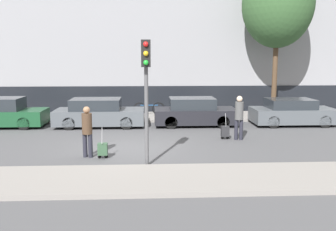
# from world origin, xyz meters

# --- Properties ---
(ground_plane) EXTENTS (80.00, 80.00, 0.00)m
(ground_plane) POSITION_xyz_m (0.00, 0.00, 0.00)
(ground_plane) COLOR #4C4C4F
(sidewalk_near) EXTENTS (28.00, 2.50, 0.12)m
(sidewalk_near) POSITION_xyz_m (0.00, -3.75, 0.06)
(sidewalk_near) COLOR gray
(sidewalk_near) RESTS_ON ground_plane
(sidewalk_far) EXTENTS (28.00, 3.00, 0.12)m
(sidewalk_far) POSITION_xyz_m (0.00, 7.00, 0.06)
(sidewalk_far) COLOR gray
(sidewalk_far) RESTS_ON ground_plane
(building_facade) EXTENTS (28.00, 2.62, 11.54)m
(building_facade) POSITION_xyz_m (0.00, 10.48, 5.75)
(building_facade) COLOR gray
(building_facade) RESTS_ON ground_plane
(parked_car_0) EXTENTS (4.16, 1.77, 1.43)m
(parked_car_0) POSITION_xyz_m (-6.36, 4.62, 0.66)
(parked_car_0) COLOR #194728
(parked_car_0) RESTS_ON ground_plane
(parked_car_1) EXTENTS (4.30, 1.87, 1.37)m
(parked_car_1) POSITION_xyz_m (-1.63, 4.54, 0.64)
(parked_car_1) COLOR #4C5156
(parked_car_1) RESTS_ON ground_plane
(parked_car_2) EXTENTS (4.01, 1.81, 1.38)m
(parked_car_2) POSITION_xyz_m (3.06, 4.56, 0.65)
(parked_car_2) COLOR black
(parked_car_2) RESTS_ON ground_plane
(parked_car_3) EXTENTS (4.05, 1.87, 1.31)m
(parked_car_3) POSITION_xyz_m (7.96, 4.48, 0.62)
(parked_car_3) COLOR #4C5156
(parked_car_3) RESTS_ON ground_plane
(pedestrian_left) EXTENTS (0.34, 0.34, 1.75)m
(pedestrian_left) POSITION_xyz_m (-1.27, -1.14, 0.99)
(pedestrian_left) COLOR #23232D
(pedestrian_left) RESTS_ON ground_plane
(trolley_left) EXTENTS (0.34, 0.29, 1.06)m
(trolley_left) POSITION_xyz_m (-0.75, -1.31, 0.32)
(trolley_left) COLOR #335138
(trolley_left) RESTS_ON ground_plane
(pedestrian_right) EXTENTS (0.34, 0.34, 1.81)m
(pedestrian_right) POSITION_xyz_m (4.49, 1.27, 1.04)
(pedestrian_right) COLOR #23232D
(pedestrian_right) RESTS_ON ground_plane
(trolley_right) EXTENTS (0.34, 0.29, 1.09)m
(trolley_right) POSITION_xyz_m (3.96, 1.39, 0.33)
(trolley_right) COLOR #262628
(trolley_right) RESTS_ON ground_plane
(traffic_light) EXTENTS (0.28, 0.47, 3.89)m
(traffic_light) POSITION_xyz_m (0.74, -2.36, 2.77)
(traffic_light) COLOR #515154
(traffic_light) RESTS_ON ground_plane
(parked_bicycle) EXTENTS (1.77, 0.06, 0.96)m
(parked_bicycle) POSITION_xyz_m (0.82, 7.23, 0.49)
(parked_bicycle) COLOR black
(parked_bicycle) RESTS_ON sidewalk_far
(bare_tree_near_crossing) EXTENTS (3.89, 3.89, 8.47)m
(bare_tree_near_crossing) POSITION_xyz_m (7.88, 7.12, 6.20)
(bare_tree_near_crossing) COLOR #4C3826
(bare_tree_near_crossing) RESTS_ON sidewalk_far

